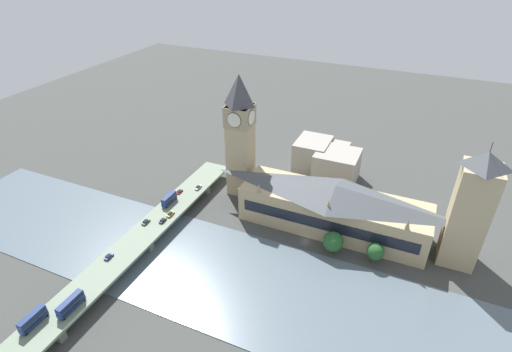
# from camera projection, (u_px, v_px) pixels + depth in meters

# --- Properties ---
(ground_plane) EXTENTS (600.00, 600.00, 0.00)m
(ground_plane) POSITION_uv_depth(u_px,v_px,m) (305.00, 241.00, 185.88)
(ground_plane) COLOR #424442
(river_water) EXTENTS (56.76, 360.00, 0.30)m
(river_water) POSITION_uv_depth(u_px,v_px,m) (279.00, 293.00, 158.94)
(river_water) COLOR slate
(river_water) RESTS_ON ground_plane
(parliament_hall) EXTENTS (25.20, 88.07, 24.08)m
(parliament_hall) POSITION_uv_depth(u_px,v_px,m) (333.00, 207.00, 188.91)
(parliament_hall) COLOR tan
(parliament_hall) RESTS_ON ground_plane
(clock_tower) EXTENTS (13.11, 13.11, 66.20)m
(clock_tower) POSITION_uv_depth(u_px,v_px,m) (240.00, 133.00, 204.36)
(clock_tower) COLOR tan
(clock_tower) RESTS_ON ground_plane
(victoria_tower) EXTENTS (14.50, 14.50, 57.27)m
(victoria_tower) POSITION_uv_depth(u_px,v_px,m) (470.00, 210.00, 162.15)
(victoria_tower) COLOR tan
(victoria_tower) RESTS_ON ground_plane
(road_bridge) EXTENTS (145.53, 14.81, 6.10)m
(road_bridge) POSITION_uv_depth(u_px,v_px,m) (140.00, 239.00, 179.83)
(road_bridge) COLOR #5D6A59
(road_bridge) RESTS_ON ground_plane
(double_decker_bus_lead) EXTENTS (10.14, 2.56, 4.76)m
(double_decker_bus_lead) POSITION_uv_depth(u_px,v_px,m) (169.00, 199.00, 200.48)
(double_decker_bus_lead) COLOR navy
(double_decker_bus_lead) RESTS_ON road_bridge
(double_decker_bus_mid) EXTENTS (10.44, 2.51, 5.08)m
(double_decker_bus_mid) POSITION_uv_depth(u_px,v_px,m) (33.00, 319.00, 137.56)
(double_decker_bus_mid) COLOR navy
(double_decker_bus_mid) RESTS_ON road_bridge
(double_decker_bus_rear) EXTENTS (11.24, 2.64, 4.96)m
(double_decker_bus_rear) POSITION_uv_depth(u_px,v_px,m) (71.00, 304.00, 143.35)
(double_decker_bus_rear) COLOR navy
(double_decker_bus_rear) RESTS_ON road_bridge
(car_northbound_lead) EXTENTS (4.23, 1.78, 1.25)m
(car_northbound_lead) POSITION_uv_depth(u_px,v_px,m) (179.00, 192.00, 209.77)
(car_northbound_lead) COLOR maroon
(car_northbound_lead) RESTS_ON road_bridge
(car_northbound_mid) EXTENTS (4.79, 1.78, 1.39)m
(car_northbound_mid) POSITION_uv_depth(u_px,v_px,m) (198.00, 187.00, 213.18)
(car_northbound_mid) COLOR silver
(car_northbound_mid) RESTS_ON road_bridge
(car_northbound_tail) EXTENTS (4.63, 1.80, 1.50)m
(car_northbound_tail) POSITION_uv_depth(u_px,v_px,m) (170.00, 214.00, 192.70)
(car_northbound_tail) COLOR gold
(car_northbound_tail) RESTS_ON road_bridge
(car_southbound_lead) EXTENTS (4.53, 1.89, 1.50)m
(car_southbound_lead) POSITION_uv_depth(u_px,v_px,m) (146.00, 222.00, 187.51)
(car_southbound_lead) COLOR #2D5638
(car_southbound_lead) RESTS_ON road_bridge
(car_southbound_mid) EXTENTS (4.12, 1.84, 1.32)m
(car_southbound_mid) POSITION_uv_depth(u_px,v_px,m) (163.00, 220.00, 188.53)
(car_southbound_mid) COLOR black
(car_southbound_mid) RESTS_ON road_bridge
(car_southbound_tail) EXTENTS (4.09, 1.91, 1.42)m
(car_southbound_tail) POSITION_uv_depth(u_px,v_px,m) (109.00, 257.00, 167.32)
(car_southbound_tail) COLOR navy
(car_southbound_tail) RESTS_ON road_bridge
(city_block_west) EXTENTS (22.15, 23.78, 17.94)m
(city_block_west) POSITION_uv_depth(u_px,v_px,m) (336.00, 166.00, 228.17)
(city_block_west) COLOR #A39E93
(city_block_west) RESTS_ON ground_plane
(city_block_center) EXTENTS (18.23, 14.68, 17.04)m
(city_block_center) POSITION_uv_depth(u_px,v_px,m) (334.00, 159.00, 236.51)
(city_block_center) COLOR #A39E93
(city_block_center) RESTS_ON ground_plane
(city_block_east) EXTENTS (22.75, 18.94, 18.69)m
(city_block_east) POSITION_uv_depth(u_px,v_px,m) (312.00, 155.00, 239.62)
(city_block_east) COLOR #A39E93
(city_block_east) RESTS_ON ground_plane
(tree_embankment_near) EXTENTS (9.03, 9.03, 11.33)m
(tree_embankment_near) POSITION_uv_depth(u_px,v_px,m) (333.00, 242.00, 175.42)
(tree_embankment_near) COLOR brown
(tree_embankment_near) RESTS_ON ground_plane
(tree_embankment_mid) EXTENTS (7.47, 7.47, 10.25)m
(tree_embankment_mid) POSITION_uv_depth(u_px,v_px,m) (375.00, 252.00, 170.41)
(tree_embankment_mid) COLOR brown
(tree_embankment_mid) RESTS_ON ground_plane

